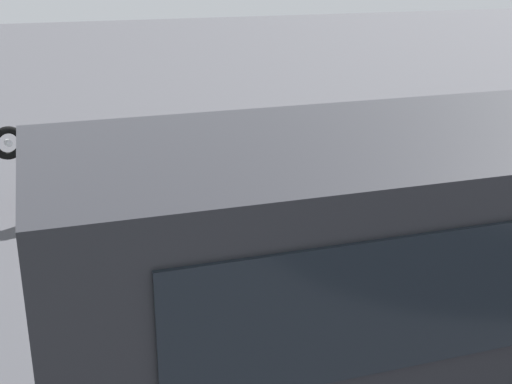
{
  "coord_description": "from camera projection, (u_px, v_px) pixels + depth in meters",
  "views": [
    {
      "loc": [
        3.44,
        9.99,
        4.68
      ],
      "look_at": [
        0.27,
        0.42,
        1.1
      ],
      "focal_mm": 47.83,
      "sensor_mm": 36.0,
      "label": 1
    }
  ],
  "objects": [
    {
      "name": "bay_line_c",
      "position": [
        161.0,
        248.0,
        11.36
      ],
      "size": [
        0.18,
        4.74,
        0.01
      ],
      "color": "white",
      "rests_on": "ground_plane"
    },
    {
      "name": "ground_plane",
      "position": [
        264.0,
        244.0,
        11.52
      ],
      "size": [
        80.0,
        80.0,
        0.0
      ],
      "primitive_type": "plane",
      "color": "#424247"
    },
    {
      "name": "stunt_motorcycle",
      "position": [
        49.0,
        161.0,
        12.44
      ],
      "size": [
        1.83,
        0.82,
        1.91
      ],
      "color": "black",
      "rests_on": "ground_plane"
    },
    {
      "name": "bay_line_a",
      "position": [
        447.0,
        210.0,
        12.99
      ],
      "size": [
        0.18,
        4.9,
        0.01
      ],
      "color": "white",
      "rests_on": "ground_plane"
    },
    {
      "name": "bay_line_b",
      "position": [
        314.0,
        228.0,
        12.17
      ],
      "size": [
        0.18,
        4.9,
        0.01
      ],
      "color": "white",
      "rests_on": "ground_plane"
    },
    {
      "name": "spectator_centre",
      "position": [
        391.0,
        244.0,
        8.99
      ],
      "size": [
        0.57,
        0.33,
        1.72
      ],
      "color": "black",
      "rests_on": "ground_plane"
    },
    {
      "name": "spectator_left",
      "position": [
        480.0,
        243.0,
        9.09
      ],
      "size": [
        0.57,
        0.39,
        1.66
      ],
      "color": "black",
      "rests_on": "ground_plane"
    },
    {
      "name": "traffic_cone",
      "position": [
        191.0,
        205.0,
        12.4
      ],
      "size": [
        0.34,
        0.34,
        0.63
      ],
      "color": "orange",
      "rests_on": "ground_plane"
    },
    {
      "name": "spectator_right",
      "position": [
        333.0,
        260.0,
        8.58
      ],
      "size": [
        0.57,
        0.31,
        1.69
      ],
      "color": "#473823",
      "rests_on": "ground_plane"
    }
  ]
}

